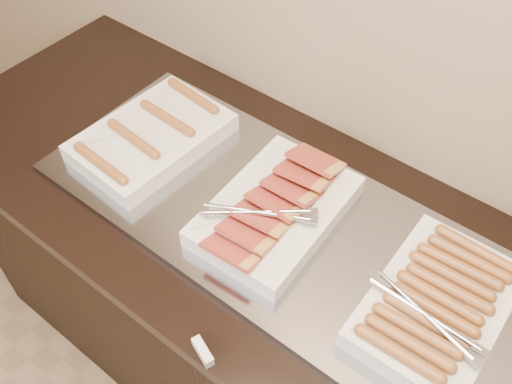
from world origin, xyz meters
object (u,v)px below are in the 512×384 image
dish_center (275,210)px  dish_right (437,305)px  warming_tray (277,221)px  counter (275,318)px  dish_left (152,136)px

dish_center → dish_right: 0.41m
warming_tray → counter: bearing=0.0°
warming_tray → dish_right: size_ratio=3.18×
counter → dish_right: bearing=-0.5°
counter → dish_right: (0.40, -0.00, 0.50)m
counter → dish_left: bearing=180.0°
dish_center → dish_left: bearing=177.1°
warming_tray → dish_right: 0.41m
counter → dish_center: size_ratio=5.00×
dish_left → dish_right: bearing=3.2°
warming_tray → dish_right: (0.41, -0.00, 0.04)m
dish_left → dish_center: size_ratio=0.99×
counter → dish_center: dish_center is taller
warming_tray → dish_left: size_ratio=2.96×
counter → dish_right: 0.64m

